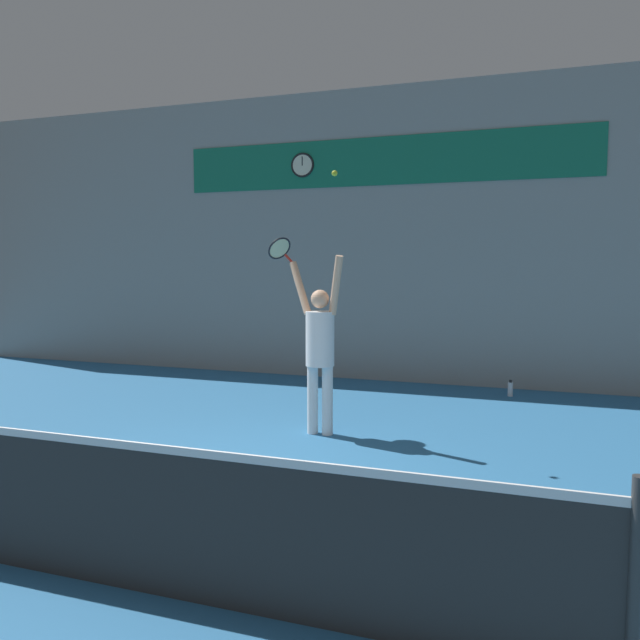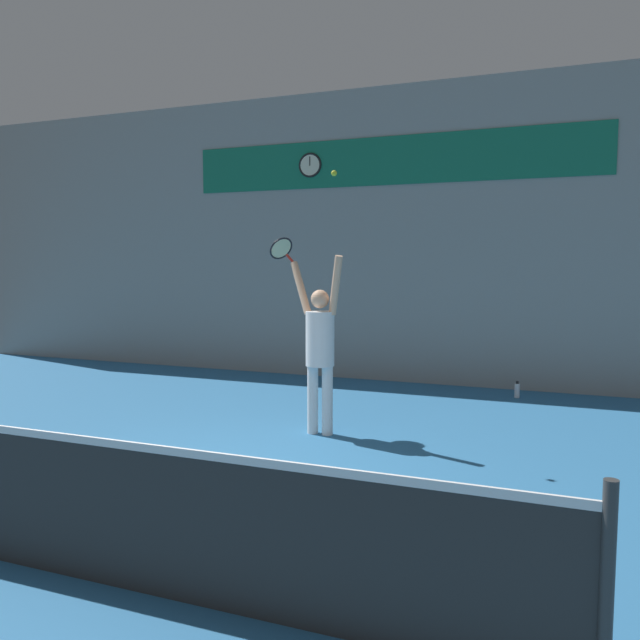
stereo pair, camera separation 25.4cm
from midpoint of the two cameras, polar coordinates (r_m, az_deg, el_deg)
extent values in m
plane|color=teal|center=(5.54, -12.16, -16.53)|extent=(18.00, 18.00, 0.00)
cube|color=gray|center=(10.83, 4.68, 7.65)|extent=(18.00, 0.10, 5.00)
cube|color=#146B4C|center=(10.90, 4.65, 14.28)|extent=(7.09, 0.02, 0.81)
cylinder|color=beige|center=(11.30, -2.28, 13.97)|extent=(0.39, 0.02, 0.39)
torus|color=black|center=(11.30, -2.28, 13.97)|extent=(0.43, 0.04, 0.43)
cube|color=black|center=(11.30, -2.31, 14.32)|extent=(0.02, 0.01, 0.16)
cylinder|color=#333333|center=(3.47, 24.87, -21.16)|extent=(0.07, 0.07, 1.06)
cube|color=#2D2D2D|center=(4.41, -21.31, -16.26)|extent=(6.14, 0.01, 0.91)
cube|color=white|center=(4.26, -21.53, -10.30)|extent=(6.14, 0.02, 0.05)
cylinder|color=white|center=(7.53, -1.65, -7.27)|extent=(0.13, 0.13, 0.83)
cylinder|color=white|center=(7.46, -0.30, -7.37)|extent=(0.13, 0.13, 0.83)
cylinder|color=white|center=(7.37, -0.99, -1.71)|extent=(0.34, 0.34, 0.65)
sphere|color=#D8A884|center=(7.33, -0.99, 1.93)|extent=(0.22, 0.22, 0.22)
cylinder|color=#D8A884|center=(7.20, 0.46, 3.19)|extent=(0.24, 0.22, 0.70)
cylinder|color=#D8A884|center=(7.53, -2.79, 2.95)|extent=(0.39, 0.35, 0.64)
cylinder|color=red|center=(7.74, -3.78, 5.59)|extent=(0.16, 0.12, 0.13)
torus|color=black|center=(7.91, -4.66, 6.54)|extent=(0.33, 0.38, 0.28)
cylinder|color=beige|center=(7.91, -4.66, 6.54)|extent=(0.27, 0.32, 0.23)
sphere|color=#CCDB2D|center=(7.21, 0.30, 13.27)|extent=(0.07, 0.07, 0.07)
cylinder|color=silver|center=(10.02, 16.31, -6.10)|extent=(0.08, 0.08, 0.22)
cylinder|color=black|center=(10.00, 16.33, -5.39)|extent=(0.04, 0.04, 0.04)
camera|label=1|loc=(0.13, -90.99, -0.09)|focal=35.00mm
camera|label=2|loc=(0.13, 89.01, 0.09)|focal=35.00mm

